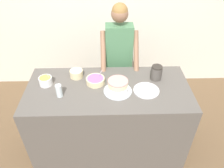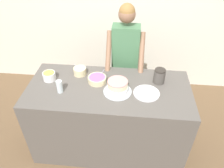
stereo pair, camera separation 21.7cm
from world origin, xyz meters
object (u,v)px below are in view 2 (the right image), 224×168
Objects in this scene: frosting_bowl_white at (80,71)px; frosting_bowl_yellow at (49,76)px; drinking_glass at (60,87)px; stoneware_jar at (159,76)px; frosting_bowl_purple at (97,79)px; ceramic_plate at (146,93)px; person_baker at (125,54)px; cake at (118,87)px.

frosting_bowl_yellow is at bearing -157.26° from frosting_bowl_white.
frosting_bowl_yellow is at bearing 132.08° from drinking_glass.
frosting_bowl_white reaches higher than stoneware_jar.
frosting_bowl_white is (-0.21, 0.12, 0.01)m from frosting_bowl_purple.
frosting_bowl_white is 0.87m from stoneware_jar.
frosting_bowl_yellow is at bearing 172.53° from ceramic_plate.
drinking_glass is (-0.62, -0.69, -0.01)m from person_baker.
ceramic_plate is (0.29, 0.00, -0.06)m from cake.
ceramic_plate is at bearing -122.78° from stoneware_jar.
frosting_bowl_yellow is (-0.75, 0.14, -0.01)m from cake.
stoneware_jar reaches higher than frosting_bowl_yellow.
cake is 1.09× the size of ceramic_plate.
frosting_bowl_yellow reaches higher than frosting_bowl_purple.
stoneware_jar is (0.38, -0.43, -0.00)m from person_baker.
ceramic_plate is (1.04, -0.14, -0.04)m from frosting_bowl_yellow.
cake is (-0.04, -0.63, -0.02)m from person_baker.
ceramic_plate is at bearing 3.68° from drinking_glass.
stoneware_jar is at bearing 25.98° from cake.
stoneware_jar is (0.42, 0.21, 0.02)m from cake.
frosting_bowl_purple is 0.66m from stoneware_jar.
frosting_bowl_white is 0.78m from ceramic_plate.
cake is at bearing -32.60° from frosting_bowl_purple.
drinking_glass is (0.17, -0.19, 0.02)m from frosting_bowl_yellow.
drinking_glass is (-0.34, -0.20, 0.03)m from frosting_bowl_purple.
frosting_bowl_purple is at bearing 30.32° from drinking_glass.
cake is at bearing 5.49° from drinking_glass.
frosting_bowl_purple reaches higher than drinking_glass.
drinking_glass is at bearing -112.64° from frosting_bowl_white.
stoneware_jar is (0.13, 0.21, 0.07)m from ceramic_plate.
cake reaches higher than ceramic_plate.
cake is 1.92× the size of frosting_bowl_yellow.
stoneware_jar is at bearing 14.69° from drinking_glass.
drinking_glass is 0.87m from ceramic_plate.
stoneware_jar is at bearing 57.22° from ceramic_plate.
cake is 1.79× the size of stoneware_jar.
frosting_bowl_white is at bearing 176.11° from stoneware_jar.
ceramic_plate is 1.65× the size of stoneware_jar.
frosting_bowl_purple is 1.48× the size of drinking_glass.
frosting_bowl_purple is 1.16× the size of frosting_bowl_white.
frosting_bowl_yellow is 0.75× the size of frosting_bowl_purple.
drinking_glass is at bearing -149.68° from frosting_bowl_purple.
drinking_glass is at bearing -176.32° from ceramic_plate.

